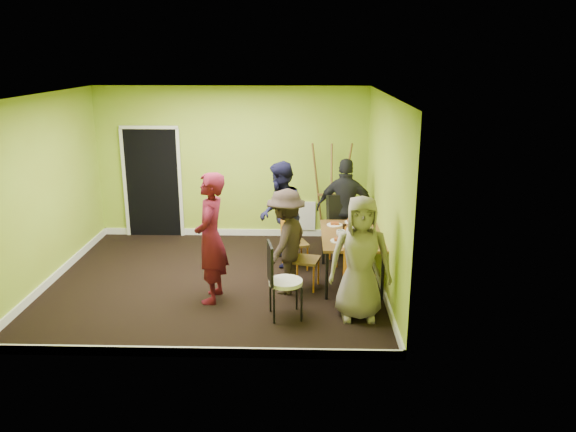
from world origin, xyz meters
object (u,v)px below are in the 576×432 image
Objects in this scene: chair_bentwood at (280,277)px; person_left_near at (286,242)px; person_standing at (211,238)px; person_left_far at (281,214)px; person_front_end at (360,258)px; blue_bottle at (367,234)px; person_back_end at (346,209)px; orange_bottle at (346,229)px; chair_left_near at (300,253)px; dining_table at (351,238)px; chair_back_end at (341,214)px; chair_front_end at (358,275)px; chair_left_far at (291,239)px; thermos at (351,228)px; easel at (331,193)px.

person_left_near is (0.05, 0.83, 0.20)m from chair_bentwood.
person_standing is 1.69m from person_left_far.
blue_bottle is at bearing 78.24° from person_front_end.
chair_bentwood is 0.61× the size of person_back_end.
person_left_far is (-1.01, 0.57, 0.07)m from orange_bottle.
chair_left_near is at bearing 128.00° from person_front_end.
dining_table is 1.36× the size of chair_back_end.
chair_front_end is 0.55× the size of person_front_end.
chair_left_far is at bearing 118.29° from person_front_end.
thermos reaches higher than chair_left_far.
easel is 2.48m from person_left_near.
chair_bentwood is 0.60× the size of person_left_far.
chair_left_near is 0.91× the size of chair_bentwood.
person_standing reaches higher than chair_back_end.
person_left_far is at bearing 150.51° from orange_bottle.
person_back_end is at bearing 90.62° from dining_table.
person_standing is (-1.77, -2.67, 0.01)m from easel.
chair_back_end is 1.28m from blue_bottle.
person_left_near is (-0.89, -0.54, -0.02)m from orange_bottle.
chair_back_end is 1.64m from person_left_near.
dining_table is at bearing 136.46° from person_left_near.
chair_back_end reaches higher than orange_bottle.
chair_left_near is 4.73× the size of thermos.
thermos is 1.21m from person_front_end.
blue_bottle reaches higher than orange_bottle.
person_left_far is (-1.29, 0.97, 0.00)m from blue_bottle.
easel is 9.15× the size of blue_bottle.
person_left_far reaches higher than thermos.
orange_bottle is 0.05× the size of person_front_end.
easel is (-0.13, 0.97, 0.13)m from chair_back_end.
thermos is (0.91, -0.49, 0.34)m from chair_left_far.
chair_front_end is 1.06m from chair_bentwood.
chair_bentwood reaches higher than blue_bottle.
person_back_end is (0.91, 0.61, 0.34)m from chair_left_far.
dining_table is 1.65× the size of chair_front_end.
easel is 1.09× the size of person_back_end.
person_back_end is (1.98, 1.82, -0.07)m from person_standing.
dining_table is 0.38m from blue_bottle.
chair_bentwood is 3.30m from easel.
easel reaches higher than person_left_near.
dining_table is 0.97m from chair_back_end.
person_standing is at bearing -54.88° from chair_left_near.
person_left_near is (0.12, -1.11, -0.09)m from person_left_far.
easel is 3.17m from person_front_end.
person_left_near reaches higher than orange_bottle.
chair_back_end is 0.16m from person_back_end.
easel reaches higher than chair_left_near.
person_left_near is at bearing -148.83° from orange_bottle.
person_front_end is (-0.00, -0.22, 0.31)m from chair_front_end.
chair_front_end is 2.05m from person_left_far.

